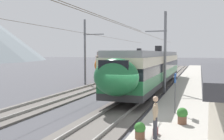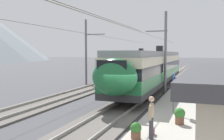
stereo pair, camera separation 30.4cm
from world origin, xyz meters
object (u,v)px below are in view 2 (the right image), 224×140
(catenary_mast_far_side, at_px, (87,51))
(handbag_beside_passenger, at_px, (152,131))
(train_near_platform, at_px, (153,67))
(catenary_mast_mid, at_px, (164,51))
(platform_sign, at_px, (174,84))
(potted_plant_platform_edge, at_px, (180,115))
(train_far_track, at_px, (135,62))
(potted_plant_by_shelter, at_px, (136,130))
(passenger_walking, at_px, (151,115))

(catenary_mast_far_side, relative_size, handbag_beside_passenger, 100.27)
(train_near_platform, bearing_deg, catenary_mast_mid, -151.96)
(platform_sign, bearing_deg, potted_plant_platform_edge, -166.15)
(train_near_platform, distance_m, handbag_beside_passenger, 16.15)
(handbag_beside_passenger, xyz_separation_m, potted_plant_platform_edge, (2.00, -0.94, 0.29))
(train_far_track, distance_m, potted_plant_platform_edge, 30.60)
(platform_sign, xyz_separation_m, handbag_beside_passenger, (-4.13, 0.41, -1.50))
(handbag_beside_passenger, height_order, potted_plant_by_shelter, potted_plant_by_shelter)
(catenary_mast_far_side, bearing_deg, passenger_walking, -147.78)
(train_far_track, xyz_separation_m, potted_plant_platform_edge, (-28.95, -9.81, -1.47))
(handbag_beside_passenger, bearing_deg, train_near_platform, 10.64)
(catenary_mast_far_side, height_order, platform_sign, catenary_mast_far_side)
(train_near_platform, distance_m, potted_plant_platform_edge, 14.39)
(catenary_mast_mid, distance_m, potted_plant_by_shelter, 14.00)
(platform_sign, height_order, potted_plant_platform_edge, platform_sign)
(handbag_beside_passenger, bearing_deg, platform_sign, -5.73)
(train_near_platform, relative_size, potted_plant_by_shelter, 38.58)
(catenary_mast_far_side, distance_m, potted_plant_by_shelter, 20.78)
(potted_plant_platform_edge, bearing_deg, handbag_beside_passenger, 154.85)
(train_near_platform, relative_size, passenger_walking, 15.09)
(catenary_mast_mid, bearing_deg, catenary_mast_far_side, 66.83)
(potted_plant_by_shelter, bearing_deg, platform_sign, -10.63)
(train_near_platform, height_order, catenary_mast_mid, catenary_mast_mid)
(passenger_walking, distance_m, potted_plant_by_shelter, 0.84)
(catenary_mast_far_side, xyz_separation_m, passenger_walking, (-17.45, -11.00, -2.73))
(passenger_walking, height_order, handbag_beside_passenger, passenger_walking)
(catenary_mast_far_side, bearing_deg, train_near_platform, -98.34)
(handbag_beside_passenger, distance_m, potted_plant_by_shelter, 0.91)
(catenary_mast_mid, height_order, catenary_mast_far_side, catenary_mast_far_side)
(catenary_mast_mid, relative_size, catenary_mast_far_side, 1.00)
(train_near_platform, height_order, catenary_mast_far_side, catenary_mast_far_side)
(train_far_track, xyz_separation_m, catenary_mast_far_side, (-14.01, 2.06, 1.77))
(train_near_platform, xyz_separation_m, train_far_track, (15.17, 5.91, 0.00))
(potted_plant_platform_edge, height_order, potted_plant_by_shelter, potted_plant_platform_edge)
(potted_plant_platform_edge, bearing_deg, potted_plant_by_shelter, 152.23)
(potted_plant_platform_edge, bearing_deg, catenary_mast_far_side, 38.46)
(catenary_mast_far_side, xyz_separation_m, handbag_beside_passenger, (-16.94, -10.93, -3.53))
(train_far_track, height_order, catenary_mast_far_side, catenary_mast_far_side)
(train_near_platform, distance_m, train_far_track, 16.28)
(platform_sign, bearing_deg, potted_plant_by_shelter, 169.37)
(catenary_mast_far_side, xyz_separation_m, potted_plant_platform_edge, (-14.94, -11.87, -3.24))
(train_near_platform, xyz_separation_m, catenary_mast_mid, (-2.90, -1.55, 1.65))
(catenary_mast_far_side, height_order, potted_plant_by_shelter, catenary_mast_far_side)
(potted_plant_by_shelter, bearing_deg, train_near_platform, 8.50)
(handbag_beside_passenger, bearing_deg, catenary_mast_mid, 6.28)
(handbag_beside_passenger, relative_size, potted_plant_platform_edge, 0.52)
(train_near_platform, bearing_deg, handbag_beside_passenger, -169.36)
(catenary_mast_mid, xyz_separation_m, handbag_beside_passenger, (-12.87, -1.42, -3.41))
(catenary_mast_mid, distance_m, platform_sign, 9.13)
(passenger_walking, distance_m, handbag_beside_passenger, 0.95)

